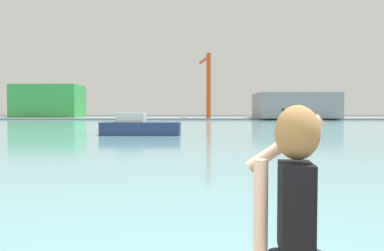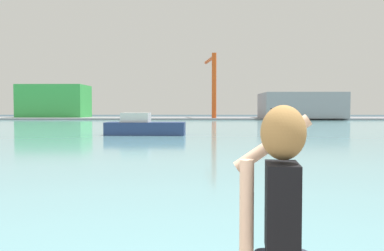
% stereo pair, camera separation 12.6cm
% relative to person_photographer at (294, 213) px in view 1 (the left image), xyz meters
% --- Properties ---
extents(ground_plane, '(220.00, 220.00, 0.00)m').
position_rel_person_photographer_xyz_m(ground_plane, '(-0.92, 49.18, -1.66)').
color(ground_plane, '#334751').
extents(harbor_water, '(140.00, 100.00, 0.02)m').
position_rel_person_photographer_xyz_m(harbor_water, '(-0.92, 51.18, -1.65)').
color(harbor_water, '#6BA8B2').
rests_on(harbor_water, ground_plane).
extents(far_shore_dock, '(140.00, 20.00, 0.37)m').
position_rel_person_photographer_xyz_m(far_shore_dock, '(-0.92, 91.18, -1.48)').
color(far_shore_dock, gray).
rests_on(far_shore_dock, ground_plane).
extents(person_photographer, '(0.53, 0.56, 1.74)m').
position_rel_person_photographer_xyz_m(person_photographer, '(0.00, 0.00, 0.00)').
color(person_photographer, '#2D3342').
rests_on(person_photographer, quay_promenade).
extents(boat_moored, '(7.01, 2.68, 1.97)m').
position_rel_person_photographer_xyz_m(boat_moored, '(-5.50, 32.98, -0.92)').
color(boat_moored, navy).
rests_on(boat_moored, harbor_water).
extents(warehouse_left, '(15.31, 9.82, 7.66)m').
position_rel_person_photographer_xyz_m(warehouse_left, '(-35.46, 93.08, 2.53)').
color(warehouse_left, green).
rests_on(warehouse_left, far_shore_dock).
extents(warehouse_right, '(16.90, 13.30, 5.44)m').
position_rel_person_photographer_xyz_m(warehouse_right, '(21.45, 86.07, 1.43)').
color(warehouse_right, gray).
rests_on(warehouse_right, far_shore_dock).
extents(port_crane, '(2.47, 11.89, 14.07)m').
position_rel_person_photographer_xyz_m(port_crane, '(2.24, 86.33, 7.52)').
color(port_crane, '#D84C19').
rests_on(port_crane, far_shore_dock).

